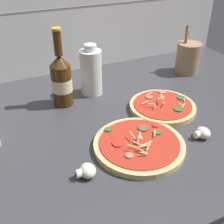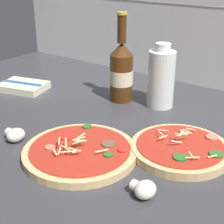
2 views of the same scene
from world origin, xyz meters
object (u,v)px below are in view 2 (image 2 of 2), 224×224
(mushroom_right, at_px, (15,135))
(mushroom_left, at_px, (144,189))
(pizza_far, at_px, (180,149))
(pizza_near, at_px, (80,152))
(oil_bottle, at_px, (161,78))
(beer_bottle, at_px, (121,71))
(dish_towel, at_px, (23,86))

(mushroom_right, bearing_deg, mushroom_left, 0.53)
(pizza_far, bearing_deg, mushroom_left, -84.85)
(mushroom_left, relative_size, mushroom_right, 0.98)
(pizza_near, bearing_deg, oil_bottle, 89.76)
(pizza_far, relative_size, mushroom_right, 4.54)
(pizza_near, relative_size, beer_bottle, 0.96)
(mushroom_left, height_order, mushroom_right, same)
(beer_bottle, xyz_separation_m, oil_bottle, (0.12, 0.03, -0.01))
(pizza_near, height_order, beer_bottle, beer_bottle)
(beer_bottle, height_order, mushroom_left, beer_bottle)
(beer_bottle, xyz_separation_m, mushroom_right, (-0.05, -0.38, -0.08))
(pizza_near, bearing_deg, beer_bottle, 109.89)
(mushroom_left, distance_m, mushroom_right, 0.37)
(beer_bottle, relative_size, dish_towel, 1.54)
(pizza_near, relative_size, dish_towel, 1.48)
(oil_bottle, xyz_separation_m, mushroom_right, (-0.18, -0.41, -0.07))
(pizza_near, relative_size, mushroom_left, 5.28)
(pizza_far, distance_m, beer_bottle, 0.37)
(pizza_far, height_order, dish_towel, pizza_far)
(mushroom_left, bearing_deg, beer_bottle, 130.21)
(mushroom_left, xyz_separation_m, dish_towel, (-0.65, 0.25, -0.00))
(mushroom_right, bearing_deg, beer_bottle, 81.85)
(oil_bottle, distance_m, mushroom_right, 0.46)
(pizza_near, xyz_separation_m, pizza_far, (0.18, 0.15, 0.00))
(beer_bottle, distance_m, oil_bottle, 0.13)
(pizza_far, bearing_deg, pizza_near, -140.59)
(oil_bottle, xyz_separation_m, mushroom_left, (0.20, -0.41, -0.07))
(pizza_near, height_order, oil_bottle, oil_bottle)
(oil_bottle, xyz_separation_m, dish_towel, (-0.45, -0.16, -0.08))
(oil_bottle, height_order, dish_towel, oil_bottle)
(pizza_near, xyz_separation_m, dish_towel, (-0.45, 0.21, 0.00))
(pizza_near, bearing_deg, mushroom_right, -166.28)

